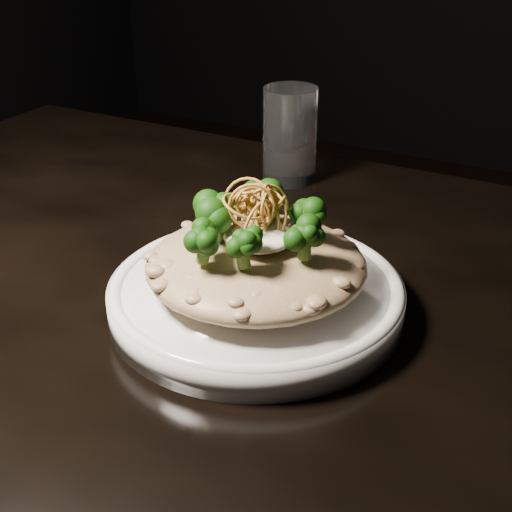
{
  "coord_description": "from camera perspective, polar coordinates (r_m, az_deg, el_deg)",
  "views": [
    {
      "loc": [
        0.34,
        -0.49,
        1.09
      ],
      "look_at": [
        0.08,
        -0.01,
        0.81
      ],
      "focal_mm": 50.0,
      "sensor_mm": 36.0,
      "label": 1
    }
  ],
  "objects": [
    {
      "name": "risotto",
      "position": [
        0.62,
        0.01,
        -0.67
      ],
      "size": [
        0.19,
        0.19,
        0.04
      ],
      "primitive_type": "ellipsoid",
      "color": "brown",
      "rests_on": "plate"
    },
    {
      "name": "plate",
      "position": [
        0.63,
        0.0,
        -3.31
      ],
      "size": [
        0.26,
        0.26,
        0.03
      ],
      "primitive_type": "cylinder",
      "color": "silver",
      "rests_on": "table"
    },
    {
      "name": "table",
      "position": [
        0.73,
        -5.11,
        -7.9
      ],
      "size": [
        1.1,
        0.8,
        0.75
      ],
      "color": "black",
      "rests_on": "ground"
    },
    {
      "name": "broccoli",
      "position": [
        0.59,
        0.33,
        2.77
      ],
      "size": [
        0.12,
        0.12,
        0.04
      ],
      "primitive_type": null,
      "color": "black",
      "rests_on": "risotto"
    },
    {
      "name": "shallots",
      "position": [
        0.6,
        0.13,
        4.11
      ],
      "size": [
        0.05,
        0.05,
        0.03
      ],
      "primitive_type": null,
      "color": "#8F551E",
      "rests_on": "cheese"
    },
    {
      "name": "cheese",
      "position": [
        0.6,
        0.26,
        1.62
      ],
      "size": [
        0.06,
        0.06,
        0.02
      ],
      "primitive_type": "ellipsoid",
      "color": "white",
      "rests_on": "risotto"
    },
    {
      "name": "drinking_glass",
      "position": [
        0.9,
        2.72,
        9.64
      ],
      "size": [
        0.08,
        0.08,
        0.12
      ],
      "primitive_type": "cylinder",
      "rotation": [
        0.0,
        0.0,
        0.16
      ],
      "color": "white",
      "rests_on": "table"
    }
  ]
}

